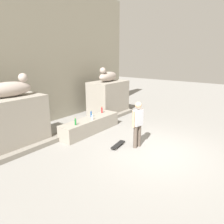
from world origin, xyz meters
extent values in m
plane|color=gray|center=(0.00, 0.00, 0.00)|extent=(40.00, 40.00, 0.00)
cube|color=gray|center=(0.00, 5.87, 3.25)|extent=(11.38, 0.60, 6.51)
cube|color=gray|center=(-2.72, 4.17, 0.91)|extent=(2.17, 1.36, 1.83)
cube|color=gray|center=(2.72, 4.17, 0.91)|extent=(2.17, 1.36, 1.83)
ellipsoid|color=#A6978C|center=(-2.72, 4.17, 2.09)|extent=(1.64, 0.67, 0.52)
sphere|color=#A6978C|center=(-2.17, 4.14, 2.44)|extent=(0.32, 0.32, 0.32)
ellipsoid|color=#A6978C|center=(2.72, 4.17, 2.09)|extent=(1.67, 0.79, 0.52)
sphere|color=#A6978C|center=(2.17, 4.09, 2.44)|extent=(0.32, 0.32, 0.32)
cube|color=gray|center=(0.00, 2.98, 0.31)|extent=(3.00, 0.69, 0.61)
cylinder|color=brown|center=(-0.17, 0.65, 0.41)|extent=(0.14, 0.14, 0.82)
cylinder|color=brown|center=(0.02, 0.62, 0.41)|extent=(0.14, 0.14, 0.82)
cube|color=silver|center=(-0.07, 0.63, 1.10)|extent=(0.39, 0.26, 0.56)
sphere|color=tan|center=(-0.07, 0.63, 1.55)|extent=(0.23, 0.23, 0.23)
cylinder|color=tan|center=(-0.30, 0.68, 1.09)|extent=(0.09, 0.09, 0.58)
cylinder|color=tan|center=(0.15, 0.59, 1.09)|extent=(0.09, 0.09, 0.58)
cube|color=black|center=(-0.46, 1.20, 0.07)|extent=(0.82, 0.32, 0.02)
cylinder|color=white|center=(-0.18, 1.31, 0.03)|extent=(0.06, 0.04, 0.06)
cylinder|color=white|center=(-0.16, 1.17, 0.03)|extent=(0.06, 0.04, 0.06)
cylinder|color=white|center=(-0.77, 1.22, 0.03)|extent=(0.06, 0.04, 0.06)
cylinder|color=white|center=(-0.75, 1.08, 0.03)|extent=(0.06, 0.04, 0.06)
cylinder|color=silver|center=(-0.08, 2.80, 0.71)|extent=(0.06, 0.06, 0.19)
cylinder|color=silver|center=(-0.08, 2.80, 0.84)|extent=(0.03, 0.03, 0.06)
cylinder|color=yellow|center=(-0.08, 2.80, 0.87)|extent=(0.03, 0.03, 0.01)
cylinder|color=#194C99|center=(0.15, 3.09, 0.73)|extent=(0.06, 0.06, 0.24)
cylinder|color=#194C99|center=(0.15, 3.09, 0.88)|extent=(0.03, 0.03, 0.06)
cylinder|color=yellow|center=(0.15, 3.09, 0.92)|extent=(0.03, 0.03, 0.01)
cylinder|color=#1E722D|center=(-0.98, 2.85, 0.72)|extent=(0.07, 0.07, 0.22)
cylinder|color=#1E722D|center=(-0.98, 2.85, 0.86)|extent=(0.03, 0.03, 0.06)
cylinder|color=yellow|center=(-0.98, 2.85, 0.90)|extent=(0.04, 0.04, 0.01)
cylinder|color=red|center=(0.96, 3.16, 0.74)|extent=(0.07, 0.07, 0.25)
cylinder|color=red|center=(0.96, 3.16, 0.89)|extent=(0.03, 0.03, 0.06)
cylinder|color=yellow|center=(0.96, 3.16, 0.93)|extent=(0.04, 0.04, 0.01)
cube|color=gray|center=(0.00, 3.48, 0.09)|extent=(7.60, 0.50, 0.17)
camera|label=1|loc=(-6.02, -2.78, 3.21)|focal=32.74mm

